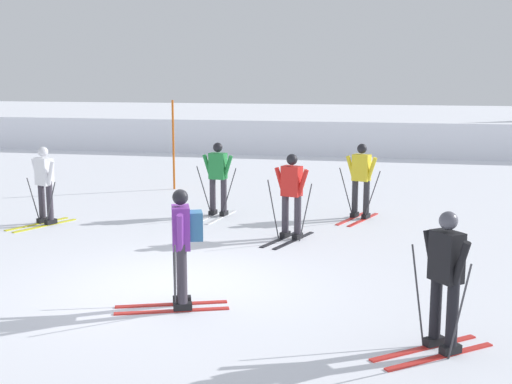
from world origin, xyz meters
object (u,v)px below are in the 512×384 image
object	(u,v)px
skier_red	(292,192)
trail_marker_pole	(173,145)
skier_purple	(183,242)
skier_yellow	(362,177)
skier_black	(445,277)
skier_white	(44,183)
skier_green	(218,177)

from	to	relation	value
skier_red	trail_marker_pole	size ratio (longest dim) A/B	0.68
skier_purple	skier_red	bearing A→B (deg)	78.30
skier_yellow	skier_red	distance (m)	2.53
skier_purple	skier_red	size ratio (longest dim) A/B	1.00
skier_black	skier_red	xyz separation A→B (m)	(-2.59, 5.16, 0.04)
skier_black	trail_marker_pole	distance (m)	12.24
skier_red	skier_white	distance (m)	5.48
skier_green	skier_purple	bearing A→B (deg)	-79.82
skier_purple	skier_red	xyz separation A→B (m)	(0.90, 4.33, 0.00)
skier_red	trail_marker_pole	xyz separation A→B (m)	(-4.15, 5.06, 0.31)
skier_black	skier_purple	xyz separation A→B (m)	(-3.49, 0.83, 0.04)
skier_black	skier_white	xyz separation A→B (m)	(-8.07, 5.35, -0.00)
skier_black	skier_purple	distance (m)	3.58
skier_black	skier_purple	bearing A→B (deg)	166.67
skier_white	trail_marker_pole	size ratio (longest dim) A/B	0.68
skier_yellow	trail_marker_pole	bearing A→B (deg)	152.11
skier_purple	skier_green	xyz separation A→B (m)	(-1.10, 6.11, -0.04)
trail_marker_pole	skier_black	bearing A→B (deg)	-56.59
skier_purple	skier_red	world-z (taller)	same
skier_green	skier_red	bearing A→B (deg)	-41.73
skier_red	skier_white	xyz separation A→B (m)	(-5.48, 0.19, -0.04)
skier_yellow	skier_white	size ratio (longest dim) A/B	1.00
skier_red	skier_green	xyz separation A→B (m)	(-1.99, 1.78, -0.04)
skier_white	skier_green	size ratio (longest dim) A/B	1.00
skier_red	skier_green	world-z (taller)	same
skier_black	skier_white	size ratio (longest dim) A/B	1.00
skier_white	skier_green	bearing A→B (deg)	24.45
skier_yellow	skier_red	bearing A→B (deg)	-119.82
skier_yellow	skier_white	world-z (taller)	same
skier_green	trail_marker_pole	distance (m)	3.94
skier_black	trail_marker_pole	bearing A→B (deg)	123.41
skier_green	skier_yellow	bearing A→B (deg)	7.36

